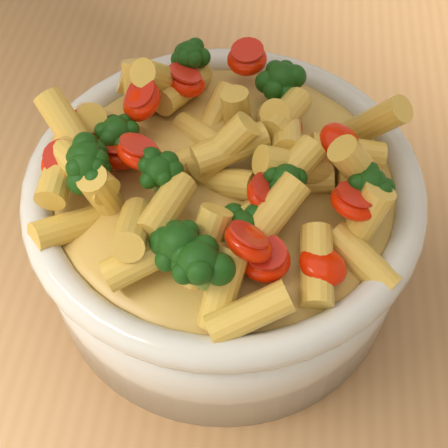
# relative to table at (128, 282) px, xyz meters

# --- Properties ---
(table) EXTENTS (1.20, 0.80, 0.90)m
(table) POSITION_rel_table_xyz_m (0.00, 0.00, 0.00)
(table) COLOR #A57547
(table) RESTS_ON ground
(serving_bowl) EXTENTS (0.26, 0.26, 0.11)m
(serving_bowl) POSITION_rel_table_xyz_m (0.10, -0.04, 0.16)
(serving_bowl) COLOR silver
(serving_bowl) RESTS_ON table
(pasta_salad) EXTENTS (0.20, 0.20, 0.05)m
(pasta_salad) POSITION_rel_table_xyz_m (0.10, -0.04, 0.23)
(pasta_salad) COLOR #F3C14C
(pasta_salad) RESTS_ON serving_bowl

